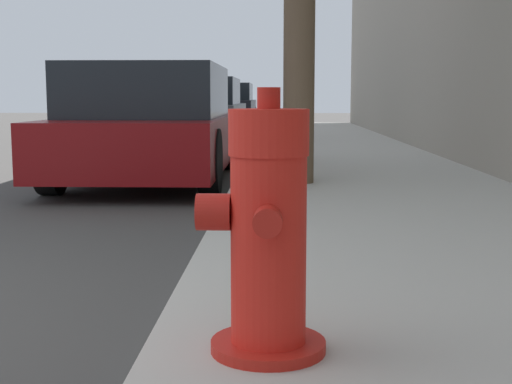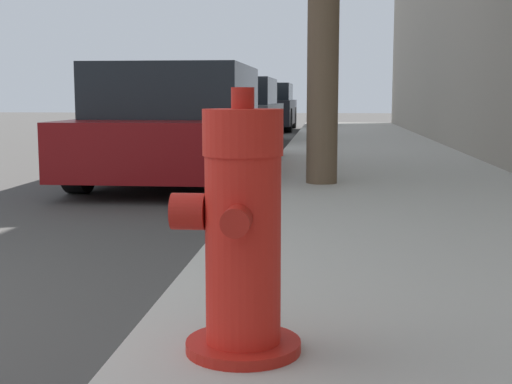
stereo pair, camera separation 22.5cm
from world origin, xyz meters
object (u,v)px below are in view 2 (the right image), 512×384
object	(u,v)px
parked_car_near	(181,125)
parked_car_mid	(234,112)
parked_car_far	(263,107)
fire_hydrant	(242,235)

from	to	relation	value
parked_car_near	parked_car_mid	bearing A→B (deg)	91.49
parked_car_near	parked_car_far	bearing A→B (deg)	90.70
parked_car_near	parked_car_far	world-z (taller)	parked_car_far
parked_car_far	parked_car_near	bearing A→B (deg)	-89.30
parked_car_mid	parked_car_near	bearing A→B (deg)	-88.51
fire_hydrant	parked_car_near	world-z (taller)	parked_car_near
parked_car_mid	parked_car_far	world-z (taller)	parked_car_far
parked_car_near	parked_car_far	size ratio (longest dim) A/B	1.01
parked_car_near	parked_car_mid	distance (m)	5.97
parked_car_near	parked_car_mid	world-z (taller)	parked_car_mid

